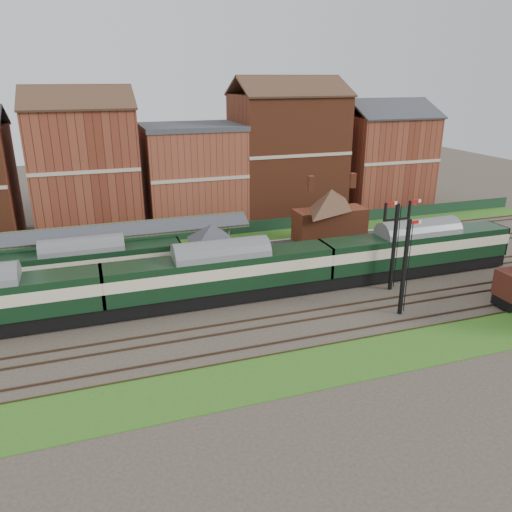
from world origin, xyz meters
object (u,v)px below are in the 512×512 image
object	(u,v)px
signal_box	(213,254)
platform_railcar	(84,265)
dmu_train	(222,273)
semaphore_bracket	(395,241)

from	to	relation	value
signal_box	platform_railcar	world-z (taller)	signal_box
dmu_train	platform_railcar	xyz separation A→B (m)	(-10.96, 6.50, -0.25)
semaphore_bracket	platform_railcar	distance (m)	27.66
platform_railcar	signal_box	bearing A→B (deg)	-16.44
semaphore_bracket	signal_box	bearing A→B (deg)	159.08
signal_box	platform_railcar	size ratio (longest dim) A/B	0.35
signal_box	semaphore_bracket	distance (m)	16.16
platform_railcar	semaphore_bracket	bearing A→B (deg)	-19.06
semaphore_bracket	dmu_train	size ratio (longest dim) A/B	0.14
dmu_train	platform_railcar	distance (m)	12.75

